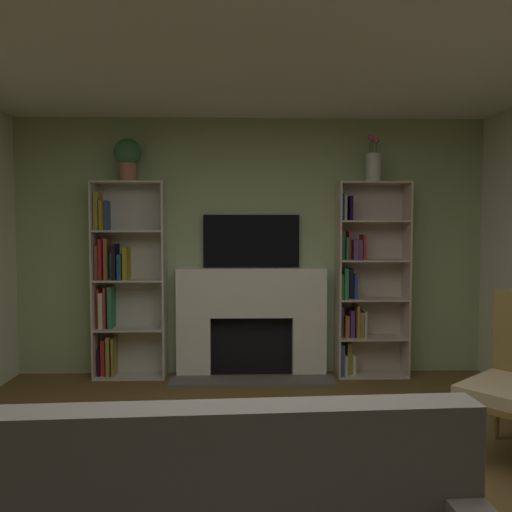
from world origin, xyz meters
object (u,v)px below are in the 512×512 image
vase_with_flowers (373,166)px  fireplace (251,319)px  tv (251,241)px  potted_plant (128,157)px  bookshelf_right (363,285)px  bookshelf_left (122,282)px

vase_with_flowers → fireplace: bearing=178.0°
tv → potted_plant: 1.47m
fireplace → bookshelf_right: bookshelf_right is taller
bookshelf_right → potted_plant: 2.66m
fireplace → tv: bearing=90.0°
potted_plant → tv: bearing=5.7°
fireplace → vase_with_flowers: 1.95m
bookshelf_right → vase_with_flowers: 1.19m
bookshelf_right → potted_plant: size_ratio=4.68×
bookshelf_right → potted_plant: potted_plant is taller
vase_with_flowers → bookshelf_right: bearing=153.6°
fireplace → bookshelf_left: 1.35m
potted_plant → bookshelf_right: bearing=1.0°
tv → bookshelf_left: size_ratio=0.50×
tv → bookshelf_right: bearing=-4.0°
bookshelf_right → tv: bearing=176.0°
fireplace → vase_with_flowers: bearing=-2.0°
bookshelf_right → vase_with_flowers: size_ratio=4.14×
fireplace → potted_plant: potted_plant is taller
bookshelf_left → tv: bearing=3.0°
bookshelf_left → bookshelf_right: bearing=-0.3°
bookshelf_right → bookshelf_left: bearing=179.7°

